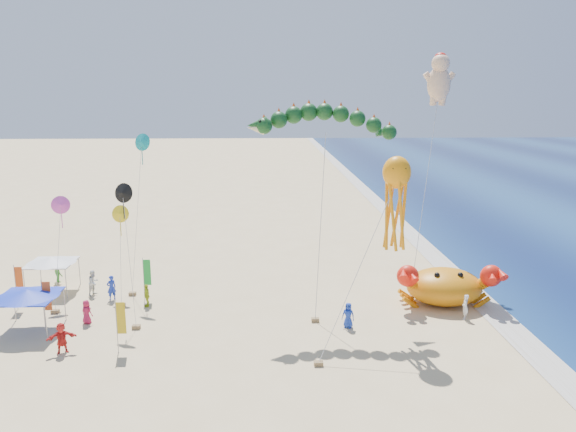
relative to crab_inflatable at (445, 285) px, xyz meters
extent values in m
plane|color=#D1B784|center=(-9.09, -1.92, -1.40)|extent=(320.00, 320.00, 0.00)
plane|color=silver|center=(2.91, -1.92, -1.39)|extent=(320.00, 320.00, 0.00)
ellipsoid|color=orange|center=(0.00, 0.11, -0.12)|extent=(5.52, 4.62, 2.56)
sphere|color=red|center=(-2.87, -0.96, 1.02)|extent=(1.52, 1.52, 1.52)
sphere|color=black|center=(-0.81, -0.78, 1.02)|extent=(0.39, 0.39, 0.39)
sphere|color=red|center=(2.87, -0.96, 1.02)|extent=(1.52, 1.52, 1.52)
sphere|color=black|center=(0.81, -0.78, 1.02)|extent=(0.39, 0.39, 0.39)
cone|color=#0F3A16|center=(-13.15, 0.01, 11.29)|extent=(1.36, 1.00, 1.11)
cylinder|color=#B2B2B2|center=(-9.01, -1.39, 4.74)|extent=(0.88, 2.86, 12.00)
cube|color=olive|center=(-9.42, -2.80, -1.28)|extent=(0.50, 0.35, 0.25)
ellipsoid|color=#FAC598|center=(1.44, 8.66, 14.02)|extent=(1.88, 1.55, 2.77)
sphere|color=#FAC598|center=(1.44, 8.49, 15.64)|extent=(1.45, 1.45, 1.45)
ellipsoid|color=red|center=(1.44, 8.57, 16.15)|extent=(0.94, 0.94, 0.66)
cylinder|color=#B2B2B2|center=(-0.33, 4.93, 5.83)|extent=(3.59, 7.51, 14.18)
cube|color=olive|center=(-2.10, 1.20, -1.28)|extent=(0.50, 0.35, 0.25)
ellipsoid|color=orange|center=(-4.80, -4.37, 8.66)|extent=(1.70, 1.53, 1.95)
cylinder|color=#B2B2B2|center=(-7.29, -6.64, 3.42)|extent=(5.03, 4.59, 9.37)
cube|color=olive|center=(-9.78, -8.90, -1.28)|extent=(0.50, 0.35, 0.25)
cylinder|color=gray|center=(-25.89, -5.04, -0.30)|extent=(0.06, 0.06, 2.20)
cylinder|color=gray|center=(-29.14, -1.78, -0.30)|extent=(0.06, 0.06, 2.20)
cylinder|color=gray|center=(-25.89, -1.78, -0.30)|extent=(0.06, 0.06, 2.20)
cube|color=#142BB7|center=(-27.52, -3.41, 0.84)|extent=(3.50, 3.50, 0.08)
cone|color=#142BB7|center=(-27.52, -3.41, 1.08)|extent=(3.85, 3.85, 0.45)
cylinder|color=gray|center=(-30.21, 2.37, -0.30)|extent=(0.06, 0.06, 2.20)
cylinder|color=gray|center=(-27.21, 2.37, -0.30)|extent=(0.06, 0.06, 2.20)
cylinder|color=gray|center=(-30.21, 5.37, -0.30)|extent=(0.06, 0.06, 2.20)
cylinder|color=gray|center=(-27.21, 5.37, -0.30)|extent=(0.06, 0.06, 2.20)
cube|color=silver|center=(-28.71, 3.87, 0.84)|extent=(3.24, 3.24, 0.08)
cone|color=silver|center=(-28.71, 3.87, 1.08)|extent=(3.56, 3.56, 0.45)
cylinder|color=gray|center=(-21.19, -6.78, 0.20)|extent=(0.05, 0.05, 3.20)
cube|color=gold|center=(-20.91, -6.78, 0.70)|extent=(0.50, 0.04, 1.90)
cylinder|color=gray|center=(-26.79, -2.97, 0.20)|extent=(0.05, 0.05, 3.20)
cube|color=#DE511B|center=(-26.51, -2.97, 0.70)|extent=(0.50, 0.04, 1.90)
cylinder|color=gray|center=(-29.89, 0.28, 0.20)|extent=(0.05, 0.05, 3.20)
cube|color=#D64C17|center=(-29.61, 0.28, 0.70)|extent=(0.50, 0.04, 1.90)
cylinder|color=gray|center=(-21.43, 1.68, 0.20)|extent=(0.05, 0.05, 3.20)
cube|color=green|center=(-21.15, 1.68, 0.70)|extent=(0.50, 0.04, 1.90)
imported|color=#A81A42|center=(-24.29, -2.44, -0.61)|extent=(0.91, 0.78, 1.58)
imported|color=#1D3BAD|center=(-7.41, -3.80, -0.58)|extent=(0.95, 0.81, 1.65)
imported|color=#33822B|center=(-29.10, 6.03, -0.62)|extent=(1.14, 1.11, 1.57)
imported|color=silver|center=(-25.43, 3.00, -0.46)|extent=(1.06, 1.15, 1.89)
imported|color=#B7D024|center=(-21.00, 0.41, -0.59)|extent=(0.80, 1.03, 1.63)
imported|color=white|center=(0.55, -2.69, -0.56)|extent=(0.60, 0.72, 1.67)
imported|color=#1F37B6|center=(-23.82, 1.84, -0.48)|extent=(0.80, 0.75, 1.84)
imported|color=red|center=(-24.41, -6.67, -0.50)|extent=(1.74, 1.08, 1.79)
cone|color=yellow|center=(-23.38, 3.76, 4.57)|extent=(1.30, 0.51, 1.32)
cylinder|color=#B2B2B2|center=(-23.13, 2.26, 1.61)|extent=(0.55, 3.04, 5.74)
cube|color=olive|center=(-22.88, 0.76, -1.28)|extent=(0.50, 0.35, 0.25)
cone|color=black|center=(-21.84, -1.07, 6.97)|extent=(1.30, 0.51, 1.32)
cylinder|color=#B2B2B2|center=(-21.59, -2.57, 2.81)|extent=(0.55, 3.04, 8.13)
cube|color=olive|center=(-21.34, -4.07, -1.28)|extent=(0.50, 0.35, 0.25)
cone|color=#0D8F97|center=(-21.74, 4.84, 9.77)|extent=(1.30, 0.51, 1.32)
cylinder|color=#B2B2B2|center=(-21.49, 3.34, 4.21)|extent=(0.55, 3.04, 10.93)
cube|color=olive|center=(-21.24, 1.84, -1.28)|extent=(0.50, 0.35, 0.25)
cone|color=#EF4FC0|center=(-27.28, 2.80, 5.47)|extent=(1.30, 0.51, 1.32)
cylinder|color=#B2B2B2|center=(-27.03, 1.30, 2.06)|extent=(0.55, 3.04, 6.64)
cube|color=olive|center=(-26.78, -0.20, -1.28)|extent=(0.50, 0.35, 0.25)
camera|label=1|loc=(-12.62, -37.20, 13.14)|focal=35.00mm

